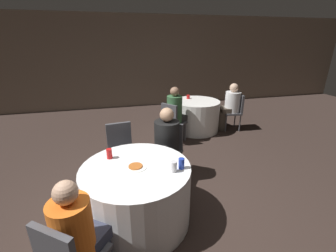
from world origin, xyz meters
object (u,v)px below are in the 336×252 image
Objects in this scene: person_orange_shirt at (82,237)px; soda_can_red at (109,154)px; table_far at (196,116)px; soda_can_blue at (181,164)px; chair_far_southwest at (172,120)px; chair_far_east at (236,108)px; person_green_jacket at (176,115)px; chair_near_northeast at (169,146)px; table_near at (137,194)px; chair_near_north at (121,146)px; person_white_shirt at (229,106)px; soda_can_silver at (174,167)px; person_black_shirt at (165,145)px; pizza_plate_near at (136,167)px.

soda_can_red is (0.24, 0.98, 0.22)m from person_orange_shirt.
table_far is 3.03m from soda_can_blue.
soda_can_blue is (-0.47, -2.17, 0.27)m from chair_far_southwest.
chair_far_east is 0.73× the size of person_green_jacket.
table_near is at bearing 90.00° from chair_near_northeast.
person_orange_shirt is at bearing -65.59° from chair_far_southwest.
chair_near_north is at bearing 21.33° from chair_near_northeast.
chair_near_northeast and chair_far_southwest have the same top height.
person_white_shirt is 0.99× the size of person_orange_shirt.
chair_near_north is 0.81m from soda_can_red.
soda_can_silver is at bearing 65.64° from person_orange_shirt.
chair_near_north is 0.76× the size of person_orange_shirt.
table_far is 8.86× the size of soda_can_silver.
person_orange_shirt is at bearing 70.22° from chair_near_north.
table_far is at bearing 92.31° from person_orange_shirt.
person_green_jacket is at bearing -76.72° from person_black_shirt.
soda_can_red is (-0.67, 0.47, 0.00)m from soda_can_silver.
table_near is 10.20× the size of soda_can_red.
soda_can_red is at bearing -73.71° from person_green_jacket.
table_far is 1.25× the size of chair_near_northeast.
chair_near_north is (-1.85, -1.57, 0.16)m from table_far.
person_white_shirt is 0.95× the size of person_green_jacket.
person_orange_shirt is at bearing -124.21° from table_far.
chair_near_northeast reaches higher than pizza_plate_near.
chair_near_northeast is at bearing -90.00° from person_black_shirt.
table_far is at bearing 65.83° from soda_can_blue.
person_orange_shirt reaches higher than soda_can_blue.
chair_far_southwest is (-1.70, -0.41, 0.00)m from chair_far_east.
chair_far_southwest is 0.76× the size of person_orange_shirt.
person_green_jacket is (1.09, 2.11, 0.23)m from table_near.
pizza_plate_near is 2.10× the size of soda_can_red.
soda_can_blue is at bearing -16.96° from table_near.
chair_far_southwest is at bearing 75.57° from soda_can_silver.
chair_near_northeast reaches higher than table_far.
pizza_plate_near is at bearing -64.30° from person_green_jacket.
pizza_plate_near is at bearing -62.50° from chair_far_southwest.
table_far is 0.96m from chair_far_southwest.
person_orange_shirt reaches higher than chair_far_southwest.
soda_can_silver is at bearing -26.03° from table_near.
chair_far_southwest is 7.10× the size of soda_can_red.
person_green_jacket is 1.04× the size of person_orange_shirt.
chair_near_northeast is 1.00× the size of chair_near_north.
table_far is 3.08m from soda_can_red.
table_near is at bearing 163.04° from soda_can_blue.
soda_can_blue is (0.49, -0.15, 0.42)m from table_near.
table_far is 2.42m from chair_near_north.
pizza_plate_near reaches higher than table_near.
person_white_shirt is 4.40× the size of pizza_plate_near.
person_white_shirt reaches higher than soda_can_silver.
person_white_shirt is (2.63, 1.43, 0.06)m from chair_near_north.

